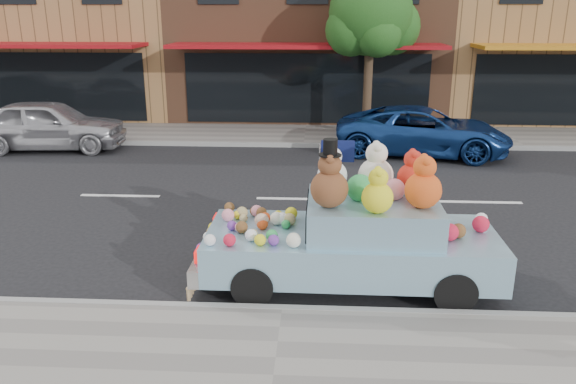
# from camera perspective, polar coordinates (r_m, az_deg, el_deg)

# --- Properties ---
(ground) EXTENTS (120.00, 120.00, 0.00)m
(ground) POSITION_cam_1_polar(r_m,az_deg,el_deg) (12.45, 0.92, -0.73)
(ground) COLOR black
(ground) RESTS_ON ground
(near_sidewalk) EXTENTS (60.00, 3.00, 0.12)m
(near_sidewalk) POSITION_cam_1_polar(r_m,az_deg,el_deg) (6.60, -1.50, -18.49)
(near_sidewalk) COLOR gray
(near_sidewalk) RESTS_ON ground
(far_sidewalk) EXTENTS (60.00, 3.00, 0.12)m
(far_sidewalk) POSITION_cam_1_polar(r_m,az_deg,el_deg) (18.71, 1.74, 5.80)
(far_sidewalk) COLOR gray
(far_sidewalk) RESTS_ON ground
(near_kerb) EXTENTS (60.00, 0.12, 0.13)m
(near_kerb) POSITION_cam_1_polar(r_m,az_deg,el_deg) (7.85, -0.59, -11.97)
(near_kerb) COLOR gray
(near_kerb) RESTS_ON ground
(far_kerb) EXTENTS (60.00, 0.12, 0.13)m
(far_kerb) POSITION_cam_1_polar(r_m,az_deg,el_deg) (17.25, 1.60, 4.78)
(far_kerb) COLOR gray
(far_kerb) RESTS_ON ground
(storefront_left) EXTENTS (10.00, 9.80, 7.30)m
(storefront_left) POSITION_cam_1_polar(r_m,az_deg,el_deg) (25.97, -21.41, 15.98)
(storefront_left) COLOR olive
(storefront_left) RESTS_ON ground
(storefront_mid) EXTENTS (10.00, 9.80, 7.30)m
(storefront_mid) POSITION_cam_1_polar(r_m,az_deg,el_deg) (23.77, 2.20, 17.07)
(storefront_mid) COLOR brown
(storefront_mid) RESTS_ON ground
(storefront_right) EXTENTS (10.00, 9.80, 7.30)m
(storefront_right) POSITION_cam_1_polar(r_m,az_deg,el_deg) (25.61, 26.08, 15.41)
(storefront_right) COLOR olive
(storefront_right) RESTS_ON ground
(street_tree) EXTENTS (3.00, 2.70, 5.22)m
(street_tree) POSITION_cam_1_polar(r_m,az_deg,el_deg) (18.41, 8.46, 16.83)
(street_tree) COLOR #38281C
(street_tree) RESTS_ON ground
(car_silver) EXTENTS (4.58, 2.15, 1.51)m
(car_silver) POSITION_cam_1_polar(r_m,az_deg,el_deg) (18.26, -23.15, 6.30)
(car_silver) COLOR #B4B3B9
(car_silver) RESTS_ON ground
(car_blue) EXTENTS (5.25, 3.14, 1.37)m
(car_blue) POSITION_cam_1_polar(r_m,az_deg,el_deg) (16.73, 13.57, 6.04)
(car_blue) COLOR navy
(car_blue) RESTS_ON ground
(art_car) EXTENTS (4.50, 1.80, 2.32)m
(art_car) POSITION_cam_1_polar(r_m,az_deg,el_deg) (8.45, 6.73, -4.25)
(art_car) COLOR black
(art_car) RESTS_ON ground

